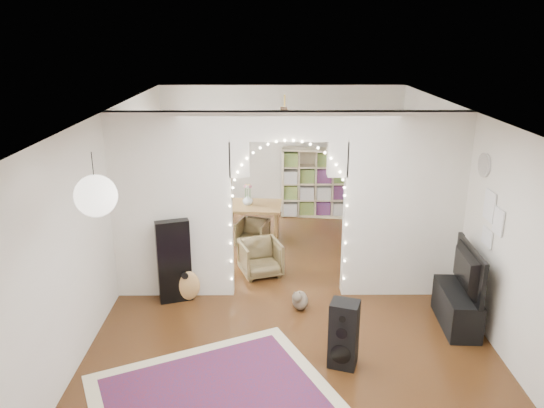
{
  "coord_description": "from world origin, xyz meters",
  "views": [
    {
      "loc": [
        -0.28,
        -7.16,
        3.71
      ],
      "look_at": [
        -0.23,
        0.3,
        1.29
      ],
      "focal_mm": 35.0,
      "sensor_mm": 36.0,
      "label": 1
    }
  ],
  "objects_px": {
    "media_console": "(457,308)",
    "dining_chair_right": "(260,258)",
    "floor_speaker": "(344,334)",
    "dining_chair_left": "(253,233)",
    "acoustic_guitar": "(185,273)",
    "dining_table": "(248,209)",
    "bookcase": "(315,183)"
  },
  "relations": [
    {
      "from": "media_console",
      "to": "dining_table",
      "type": "height_order",
      "value": "dining_table"
    },
    {
      "from": "media_console",
      "to": "dining_chair_right",
      "type": "xyz_separation_m",
      "value": [
        -2.61,
        1.57,
        0.03
      ]
    },
    {
      "from": "dining_chair_left",
      "to": "bookcase",
      "type": "bearing_deg",
      "value": 70.33
    },
    {
      "from": "floor_speaker",
      "to": "media_console",
      "type": "relative_size",
      "value": 0.81
    },
    {
      "from": "floor_speaker",
      "to": "dining_table",
      "type": "bearing_deg",
      "value": 127.2
    },
    {
      "from": "floor_speaker",
      "to": "dining_chair_right",
      "type": "relative_size",
      "value": 1.3
    },
    {
      "from": "floor_speaker",
      "to": "media_console",
      "type": "bearing_deg",
      "value": 47.47
    },
    {
      "from": "dining_table",
      "to": "media_console",
      "type": "bearing_deg",
      "value": -40.84
    },
    {
      "from": "acoustic_guitar",
      "to": "dining_chair_left",
      "type": "relative_size",
      "value": 1.87
    },
    {
      "from": "floor_speaker",
      "to": "media_console",
      "type": "distance_m",
      "value": 1.85
    },
    {
      "from": "dining_table",
      "to": "dining_chair_right",
      "type": "relative_size",
      "value": 2.01
    },
    {
      "from": "acoustic_guitar",
      "to": "dining_chair_left",
      "type": "xyz_separation_m",
      "value": [
        0.9,
        2.05,
        -0.19
      ]
    },
    {
      "from": "acoustic_guitar",
      "to": "dining_chair_right",
      "type": "relative_size",
      "value": 1.61
    },
    {
      "from": "acoustic_guitar",
      "to": "dining_chair_left",
      "type": "distance_m",
      "value": 2.25
    },
    {
      "from": "acoustic_guitar",
      "to": "dining_chair_right",
      "type": "bearing_deg",
      "value": 46.36
    },
    {
      "from": "bookcase",
      "to": "dining_chair_left",
      "type": "height_order",
      "value": "bookcase"
    },
    {
      "from": "media_console",
      "to": "acoustic_guitar",
      "type": "bearing_deg",
      "value": 171.99
    },
    {
      "from": "bookcase",
      "to": "dining_table",
      "type": "bearing_deg",
      "value": -122.68
    },
    {
      "from": "bookcase",
      "to": "dining_chair_left",
      "type": "distance_m",
      "value": 2.17
    },
    {
      "from": "dining_table",
      "to": "dining_chair_left",
      "type": "distance_m",
      "value": 0.46
    },
    {
      "from": "floor_speaker",
      "to": "dining_chair_left",
      "type": "distance_m",
      "value": 3.82
    },
    {
      "from": "floor_speaker",
      "to": "media_console",
      "type": "xyz_separation_m",
      "value": [
        1.62,
        0.88,
        -0.16
      ]
    },
    {
      "from": "media_console",
      "to": "dining_table",
      "type": "distance_m",
      "value": 4.07
    },
    {
      "from": "bookcase",
      "to": "dining_chair_left",
      "type": "bearing_deg",
      "value": -118.91
    },
    {
      "from": "acoustic_guitar",
      "to": "dining_table",
      "type": "xyz_separation_m",
      "value": [
        0.82,
        2.17,
        0.24
      ]
    },
    {
      "from": "media_console",
      "to": "dining_chair_left",
      "type": "height_order",
      "value": "media_console"
    },
    {
      "from": "bookcase",
      "to": "dining_chair_right",
      "type": "relative_size",
      "value": 2.31
    },
    {
      "from": "acoustic_guitar",
      "to": "bookcase",
      "type": "relative_size",
      "value": 0.7
    },
    {
      "from": "acoustic_guitar",
      "to": "floor_speaker",
      "type": "distance_m",
      "value": 2.59
    },
    {
      "from": "dining_chair_left",
      "to": "dining_chair_right",
      "type": "xyz_separation_m",
      "value": [
        0.16,
        -1.19,
        0.04
      ]
    },
    {
      "from": "media_console",
      "to": "dining_chair_right",
      "type": "height_order",
      "value": "dining_chair_right"
    },
    {
      "from": "dining_chair_left",
      "to": "media_console",
      "type": "bearing_deg",
      "value": -27.85
    }
  ]
}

